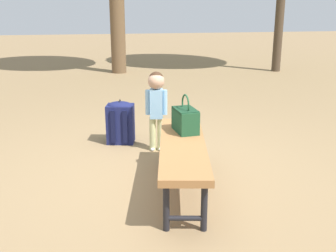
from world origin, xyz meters
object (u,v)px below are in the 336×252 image
Objects in this scene: child_standing at (156,99)px; park_bench at (183,149)px; handbag at (185,119)px; backpack_large at (120,121)px.

park_bench is at bearing -176.25° from child_standing.
child_standing is (0.76, 0.17, 0.03)m from handbag.
handbag is at bearing -167.62° from child_standing.
park_bench is at bearing -162.26° from backpack_large.
child_standing is at bearing -132.07° from backpack_large.
child_standing is (1.09, 0.07, 0.22)m from park_bench.
child_standing reaches higher than park_bench.
handbag reaches higher than backpack_large.
child_standing is at bearing 3.75° from park_bench.
backpack_large is (0.35, 0.39, -0.34)m from child_standing.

